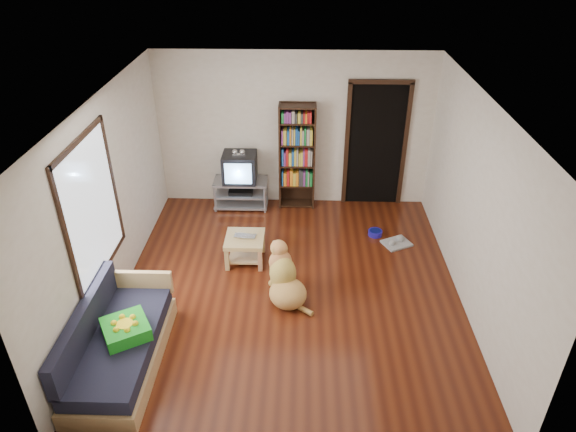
{
  "coord_description": "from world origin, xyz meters",
  "views": [
    {
      "loc": [
        0.13,
        -5.47,
        4.38
      ],
      "look_at": [
        -0.04,
        0.41,
        0.9
      ],
      "focal_mm": 32.0,
      "sensor_mm": 36.0,
      "label": 1
    }
  ],
  "objects_px": {
    "crt_tv": "(240,167)",
    "sofa": "(118,346)",
    "coffee_table": "(245,244)",
    "bookshelf": "(297,151)",
    "grey_rag": "(397,243)",
    "laptop": "(244,238)",
    "dog_bowl": "(375,233)",
    "green_cushion": "(126,329)",
    "dog": "(284,279)",
    "tv_stand": "(241,192)"
  },
  "relations": [
    {
      "from": "bookshelf",
      "to": "coffee_table",
      "type": "distance_m",
      "value": 1.98
    },
    {
      "from": "crt_tv",
      "to": "sofa",
      "type": "height_order",
      "value": "crt_tv"
    },
    {
      "from": "laptop",
      "to": "crt_tv",
      "type": "xyz_separation_m",
      "value": [
        -0.23,
        1.66,
        0.33
      ]
    },
    {
      "from": "green_cushion",
      "to": "dog_bowl",
      "type": "distance_m",
      "value": 4.14
    },
    {
      "from": "laptop",
      "to": "sofa",
      "type": "xyz_separation_m",
      "value": [
        -1.21,
        -1.99,
        -0.15
      ]
    },
    {
      "from": "tv_stand",
      "to": "sofa",
      "type": "relative_size",
      "value": 0.5
    },
    {
      "from": "grey_rag",
      "to": "crt_tv",
      "type": "height_order",
      "value": "crt_tv"
    },
    {
      "from": "bookshelf",
      "to": "green_cushion",
      "type": "bearing_deg",
      "value": -115.89
    },
    {
      "from": "bookshelf",
      "to": "dog",
      "type": "height_order",
      "value": "bookshelf"
    },
    {
      "from": "sofa",
      "to": "dog",
      "type": "bearing_deg",
      "value": 34.13
    },
    {
      "from": "crt_tv",
      "to": "sofa",
      "type": "bearing_deg",
      "value": -104.93
    },
    {
      "from": "tv_stand",
      "to": "crt_tv",
      "type": "relative_size",
      "value": 1.55
    },
    {
      "from": "green_cushion",
      "to": "dog",
      "type": "bearing_deg",
      "value": 5.11
    },
    {
      "from": "tv_stand",
      "to": "crt_tv",
      "type": "bearing_deg",
      "value": 90.0
    },
    {
      "from": "bookshelf",
      "to": "dog",
      "type": "relative_size",
      "value": 2.09
    },
    {
      "from": "green_cushion",
      "to": "coffee_table",
      "type": "xyz_separation_m",
      "value": [
        1.08,
        2.01,
        -0.22
      ]
    },
    {
      "from": "dog_bowl",
      "to": "bookshelf",
      "type": "height_order",
      "value": "bookshelf"
    },
    {
      "from": "bookshelf",
      "to": "dog_bowl",
      "type": "bearing_deg",
      "value": -37.3
    },
    {
      "from": "dog_bowl",
      "to": "crt_tv",
      "type": "height_order",
      "value": "crt_tv"
    },
    {
      "from": "crt_tv",
      "to": "dog_bowl",
      "type": "bearing_deg",
      "value": -21.86
    },
    {
      "from": "tv_stand",
      "to": "dog_bowl",
      "type": "bearing_deg",
      "value": -21.37
    },
    {
      "from": "laptop",
      "to": "tv_stand",
      "type": "xyz_separation_m",
      "value": [
        -0.23,
        1.64,
        -0.14
      ]
    },
    {
      "from": "dog",
      "to": "bookshelf",
      "type": "bearing_deg",
      "value": 87.24
    },
    {
      "from": "green_cushion",
      "to": "bookshelf",
      "type": "height_order",
      "value": "bookshelf"
    },
    {
      "from": "dog_bowl",
      "to": "laptop",
      "type": "bearing_deg",
      "value": -158.58
    },
    {
      "from": "sofa",
      "to": "laptop",
      "type": "bearing_deg",
      "value": 58.84
    },
    {
      "from": "dog_bowl",
      "to": "coffee_table",
      "type": "bearing_deg",
      "value": -159.34
    },
    {
      "from": "grey_rag",
      "to": "tv_stand",
      "type": "distance_m",
      "value": 2.75
    },
    {
      "from": "dog_bowl",
      "to": "grey_rag",
      "type": "distance_m",
      "value": 0.39
    },
    {
      "from": "laptop",
      "to": "dog_bowl",
      "type": "height_order",
      "value": "laptop"
    },
    {
      "from": "green_cushion",
      "to": "dog",
      "type": "height_order",
      "value": "dog"
    },
    {
      "from": "laptop",
      "to": "grey_rag",
      "type": "xyz_separation_m",
      "value": [
        2.27,
        0.52,
        -0.4
      ]
    },
    {
      "from": "dog",
      "to": "grey_rag",
      "type": "bearing_deg",
      "value": 37.7
    },
    {
      "from": "green_cushion",
      "to": "crt_tv",
      "type": "height_order",
      "value": "crt_tv"
    },
    {
      "from": "crt_tv",
      "to": "bookshelf",
      "type": "bearing_deg",
      "value": 4.32
    },
    {
      "from": "bookshelf",
      "to": "dog",
      "type": "xyz_separation_m",
      "value": [
        -0.12,
        -2.5,
        -0.72
      ]
    },
    {
      "from": "tv_stand",
      "to": "sofa",
      "type": "xyz_separation_m",
      "value": [
        -0.97,
        -3.63,
        -0.01
      ]
    },
    {
      "from": "dog_bowl",
      "to": "tv_stand",
      "type": "height_order",
      "value": "tv_stand"
    },
    {
      "from": "bookshelf",
      "to": "grey_rag",
      "type": "bearing_deg",
      "value": -37.8
    },
    {
      "from": "dog_bowl",
      "to": "sofa",
      "type": "distance_m",
      "value": 4.22
    },
    {
      "from": "dog",
      "to": "tv_stand",
      "type": "bearing_deg",
      "value": 109.0
    },
    {
      "from": "bookshelf",
      "to": "coffee_table",
      "type": "xyz_separation_m",
      "value": [
        -0.72,
        -1.7,
        -0.72
      ]
    },
    {
      "from": "dog_bowl",
      "to": "bookshelf",
      "type": "relative_size",
      "value": 0.12
    },
    {
      "from": "dog_bowl",
      "to": "grey_rag",
      "type": "bearing_deg",
      "value": -39.81
    },
    {
      "from": "green_cushion",
      "to": "grey_rag",
      "type": "bearing_deg",
      "value": 6.13
    },
    {
      "from": "bookshelf",
      "to": "sofa",
      "type": "height_order",
      "value": "bookshelf"
    },
    {
      "from": "dog_bowl",
      "to": "dog",
      "type": "relative_size",
      "value": 0.26
    },
    {
      "from": "laptop",
      "to": "coffee_table",
      "type": "relative_size",
      "value": 0.56
    },
    {
      "from": "sofa",
      "to": "coffee_table",
      "type": "height_order",
      "value": "sofa"
    },
    {
      "from": "grey_rag",
      "to": "coffee_table",
      "type": "relative_size",
      "value": 0.73
    }
  ]
}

